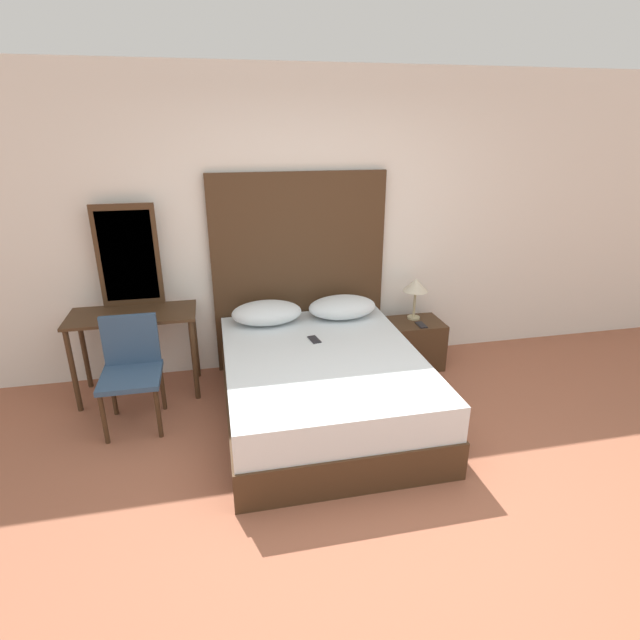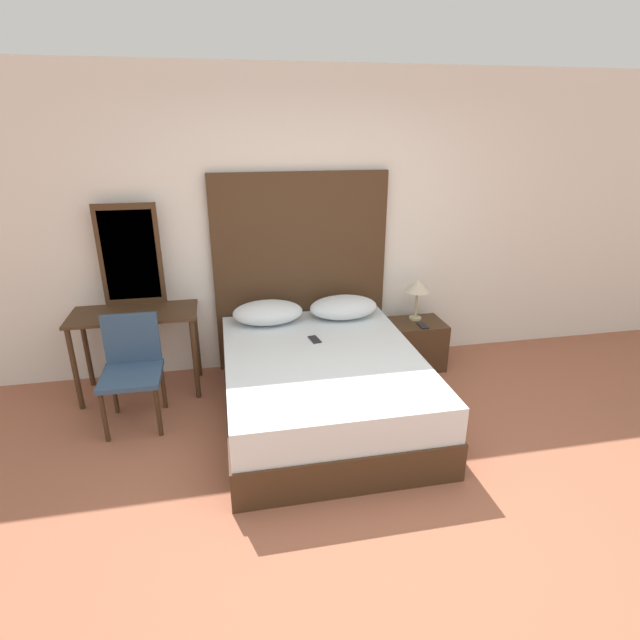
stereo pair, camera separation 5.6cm
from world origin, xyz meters
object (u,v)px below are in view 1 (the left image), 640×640
object	(u,v)px
table_lamp	(416,287)
phone_on_nightstand	(421,325)
nightstand	(415,343)
chair	(131,365)
vanity_desk	(134,327)
phone_on_bed	(314,339)
bed	(323,386)

from	to	relation	value
table_lamp	phone_on_nightstand	world-z (taller)	table_lamp
nightstand	chair	size ratio (longest dim) A/B	0.57
phone_on_nightstand	vanity_desk	xyz separation A→B (m)	(-2.56, 0.10, 0.16)
phone_on_bed	chair	world-z (taller)	chair
bed	nightstand	bearing A→B (deg)	33.19
nightstand	vanity_desk	xyz separation A→B (m)	(-2.56, 0.00, 0.39)
phone_on_bed	vanity_desk	size ratio (longest dim) A/B	0.15
nightstand	chair	bearing A→B (deg)	-170.03
bed	vanity_desk	xyz separation A→B (m)	(-1.48, 0.71, 0.35)
nightstand	chair	distance (m)	2.59
bed	nightstand	distance (m)	1.29
phone_on_bed	nightstand	bearing A→B (deg)	21.25
phone_on_nightstand	table_lamp	bearing A→B (deg)	91.20
bed	nightstand	size ratio (longest dim) A/B	4.00
bed	table_lamp	size ratio (longest dim) A/B	4.86
table_lamp	nightstand	bearing A→B (deg)	-90.17
phone_on_bed	phone_on_nightstand	world-z (taller)	phone_on_bed
bed	phone_on_nightstand	xyz separation A→B (m)	(1.08, 0.60, 0.19)
phone_on_nightstand	vanity_desk	world-z (taller)	vanity_desk
table_lamp	chair	world-z (taller)	table_lamp
table_lamp	chair	bearing A→B (deg)	-168.27
table_lamp	vanity_desk	distance (m)	2.56
phone_on_nightstand	phone_on_bed	bearing A→B (deg)	-163.59
bed	nightstand	world-z (taller)	bed
phone_on_nightstand	chair	distance (m)	2.57
nightstand	table_lamp	xyz separation A→B (m)	(0.00, 0.08, 0.56)
nightstand	vanity_desk	size ratio (longest dim) A/B	0.47
phone_on_nightstand	chair	xyz separation A→B (m)	(-2.55, -0.35, 0.02)
table_lamp	phone_on_nightstand	xyz separation A→B (m)	(0.00, -0.18, -0.32)
phone_on_nightstand	chair	world-z (taller)	chair
vanity_desk	chair	distance (m)	0.47
phone_on_bed	phone_on_nightstand	distance (m)	1.14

